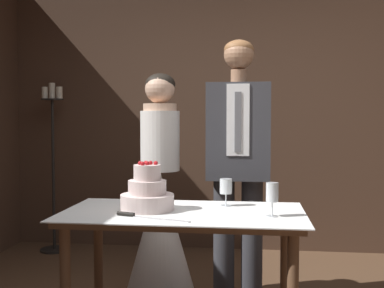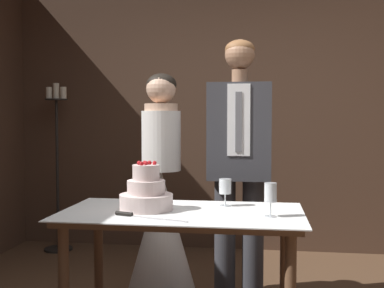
# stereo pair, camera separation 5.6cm
# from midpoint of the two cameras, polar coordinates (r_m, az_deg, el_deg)

# --- Properties ---
(wall_back) EXTENTS (4.77, 0.12, 2.79)m
(wall_back) POSITION_cam_midpoint_polar(r_m,az_deg,el_deg) (4.93, 4.42, 3.82)
(wall_back) COLOR #513828
(wall_back) RESTS_ON ground_plane
(cake_table) EXTENTS (1.32, 0.72, 0.82)m
(cake_table) POSITION_cam_midpoint_polar(r_m,az_deg,el_deg) (2.69, -1.65, -10.28)
(cake_table) COLOR brown
(cake_table) RESTS_ON ground_plane
(tiered_cake) EXTENTS (0.30, 0.30, 0.27)m
(tiered_cake) POSITION_cam_midpoint_polar(r_m,az_deg,el_deg) (2.70, -5.92, -5.88)
(tiered_cake) COLOR beige
(tiered_cake) RESTS_ON cake_table
(cake_knife) EXTENTS (0.41, 0.15, 0.02)m
(cake_knife) POSITION_cam_midpoint_polar(r_m,az_deg,el_deg) (2.52, -7.00, -8.45)
(cake_knife) COLOR silver
(cake_knife) RESTS_ON cake_table
(wine_glass_near) EXTENTS (0.07, 0.07, 0.16)m
(wine_glass_near) POSITION_cam_midpoint_polar(r_m,az_deg,el_deg) (2.81, 3.46, -5.20)
(wine_glass_near) COLOR silver
(wine_glass_near) RESTS_ON cake_table
(wine_glass_middle) EXTENTS (0.06, 0.06, 0.18)m
(wine_glass_middle) POSITION_cam_midpoint_polar(r_m,az_deg,el_deg) (2.53, 8.86, -5.77)
(wine_glass_middle) COLOR silver
(wine_glass_middle) RESTS_ON cake_table
(bride) EXTENTS (0.54, 0.54, 1.65)m
(bride) POSITION_cam_midpoint_polar(r_m,az_deg,el_deg) (3.52, -4.24, -8.76)
(bride) COLOR white
(bride) RESTS_ON ground_plane
(groom) EXTENTS (0.44, 0.25, 1.87)m
(groom) POSITION_cam_midpoint_polar(r_m,az_deg,el_deg) (3.39, 5.03, -1.58)
(groom) COLOR #38383D
(groom) RESTS_ON ground_plane
(candle_stand) EXTENTS (0.28, 0.28, 1.68)m
(candle_stand) POSITION_cam_midpoint_polar(r_m,az_deg,el_deg) (5.00, -16.44, -2.54)
(candle_stand) COLOR black
(candle_stand) RESTS_ON ground_plane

